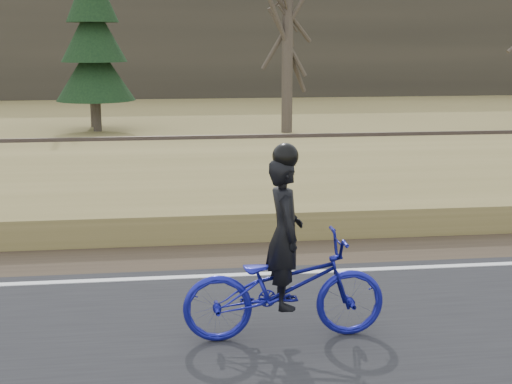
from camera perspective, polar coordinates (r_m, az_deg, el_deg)
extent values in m
cube|color=olive|center=(14.47, 17.83, 0.23)|extent=(120.00, 5.00, 0.44)
cube|color=slate|center=(17.92, 12.76, 2.78)|extent=(120.00, 3.00, 0.45)
cube|color=black|center=(17.88, 12.80, 3.71)|extent=(120.00, 2.40, 0.14)
cube|color=brown|center=(17.19, 13.64, 3.82)|extent=(120.00, 0.07, 0.15)
cube|color=brown|center=(18.53, 12.07, 4.49)|extent=(120.00, 0.07, 0.15)
cube|color=#383328|center=(39.09, 1.79, 12.18)|extent=(120.00, 4.00, 6.00)
imported|color=navy|center=(7.34, 2.28, -7.61)|extent=(2.08, 0.73, 1.09)
imported|color=black|center=(7.17, 2.31, -3.32)|extent=(0.37, 0.56, 1.53)
sphere|color=black|center=(7.00, 2.37, 2.89)|extent=(0.26, 0.26, 0.26)
cylinder|color=#4B4337|center=(25.63, -13.09, 13.91)|extent=(0.36, 0.36, 7.89)
cylinder|color=#4B4337|center=(23.51, 2.54, 12.11)|extent=(0.36, 0.36, 6.04)
cylinder|color=#4B4337|center=(24.47, -12.62, 6.37)|extent=(0.28, 0.28, 1.38)
cone|color=black|center=(24.37, -12.77, 9.53)|extent=(2.60, 2.60, 2.01)
cone|color=black|center=(24.35, -12.91, 12.49)|extent=(2.15, 2.15, 2.01)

